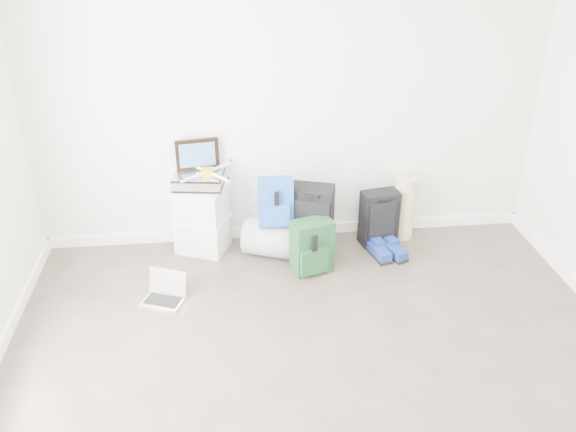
{
  "coord_description": "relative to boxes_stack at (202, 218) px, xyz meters",
  "views": [
    {
      "loc": [
        -0.59,
        -2.58,
        2.91
      ],
      "look_at": [
        -0.08,
        1.9,
        0.52
      ],
      "focal_mm": 38.0,
      "sensor_mm": 36.0,
      "label": 1
    }
  ],
  "objects": [
    {
      "name": "carry_on",
      "position": [
        1.62,
        -0.07,
        -0.06
      ],
      "size": [
        0.36,
        0.27,
        0.52
      ],
      "rotation": [
        0.0,
        0.0,
        0.19
      ],
      "color": "black",
      "rests_on": "ground"
    },
    {
      "name": "duffel_bag",
      "position": [
        0.65,
        -0.18,
        -0.15
      ],
      "size": [
        0.64,
        0.53,
        0.34
      ],
      "primitive_type": "cylinder",
      "rotation": [
        0.0,
        1.57,
        -0.41
      ],
      "color": "gray",
      "rests_on": "ground"
    },
    {
      "name": "briefcase",
      "position": [
        -0.0,
        0.0,
        0.38
      ],
      "size": [
        0.46,
        0.37,
        0.12
      ],
      "primitive_type": "cube",
      "rotation": [
        0.0,
        0.0,
        -0.15
      ],
      "color": "#B2B2B7",
      "rests_on": "boxes_stack"
    },
    {
      "name": "painting",
      "position": [
        -0.0,
        0.1,
        0.58
      ],
      "size": [
        0.38,
        0.08,
        0.28
      ],
      "rotation": [
        0.0,
        0.0,
        0.15
      ],
      "color": "black",
      "rests_on": "briefcase"
    },
    {
      "name": "large_suitcase",
      "position": [
        0.95,
        -0.19,
        0.01
      ],
      "size": [
        0.48,
        0.39,
        0.66
      ],
      "rotation": [
        0.0,
        0.0,
        -0.32
      ],
      "color": "black",
      "rests_on": "ground"
    },
    {
      "name": "laptop",
      "position": [
        -0.3,
        -0.76,
        -0.27
      ],
      "size": [
        0.39,
        0.34,
        0.23
      ],
      "rotation": [
        0.0,
        0.0,
        -0.39
      ],
      "color": "silver",
      "rests_on": "ground"
    },
    {
      "name": "green_backpack",
      "position": [
        0.94,
        -0.47,
        -0.09
      ],
      "size": [
        0.38,
        0.33,
        0.48
      ],
      "rotation": [
        0.0,
        0.0,
        0.29
      ],
      "color": "#143818",
      "rests_on": "ground"
    },
    {
      "name": "drone",
      "position": [
        0.08,
        -0.02,
        0.46
      ],
      "size": [
        0.45,
        0.45,
        0.05
      ],
      "rotation": [
        0.0,
        0.0,
        -0.09
      ],
      "color": "gold",
      "rests_on": "briefcase"
    },
    {
      "name": "shoes",
      "position": [
        1.64,
        -0.32,
        -0.27
      ],
      "size": [
        0.33,
        0.32,
        0.1
      ],
      "rotation": [
        0.0,
        0.0,
        0.31
      ],
      "color": "black",
      "rests_on": "ground"
    },
    {
      "name": "room_envelope",
      "position": [
        0.82,
        -2.3,
        1.4
      ],
      "size": [
        4.52,
        5.02,
        2.71
      ],
      "color": "silver",
      "rests_on": "ground"
    },
    {
      "name": "blue_backpack",
      "position": [
        0.65,
        -0.21,
        0.22
      ],
      "size": [
        0.3,
        0.23,
        0.42
      ],
      "rotation": [
        0.0,
        0.0,
        -0.02
      ],
      "color": "#194BA4",
      "rests_on": "duffel_bag"
    },
    {
      "name": "rolled_rug",
      "position": [
        1.88,
        0.03,
        -0.02
      ],
      "size": [
        0.2,
        0.2,
        0.61
      ],
      "primitive_type": "cylinder",
      "color": "tan",
      "rests_on": "ground"
    },
    {
      "name": "boxes_stack",
      "position": [
        0.0,
        0.0,
        0.0
      ],
      "size": [
        0.55,
        0.51,
        0.64
      ],
      "rotation": [
        0.0,
        0.0,
        -0.4
      ],
      "color": "silver",
      "rests_on": "ground"
    }
  ]
}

